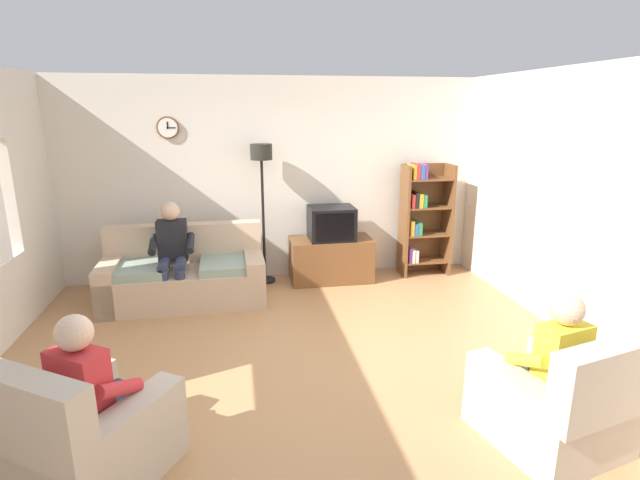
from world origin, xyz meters
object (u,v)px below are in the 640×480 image
at_px(person_in_right_armchair, 549,359).
at_px(person_on_couch, 172,249).
at_px(armchair_near_window, 89,438).
at_px(tv_stand, 331,259).
at_px(person_in_left_armchair, 94,387).
at_px(tv, 331,223).
at_px(floor_lamp, 262,175).
at_px(armchair_near_bookshelf, 554,405).
at_px(couch, 185,277).
at_px(bookshelf, 422,216).

bearing_deg(person_in_right_armchair, person_on_couch, 134.03).
height_order(armchair_near_window, person_on_couch, person_on_couch).
distance_m(tv_stand, person_in_left_armchair, 3.98).
bearing_deg(person_on_couch, tv, 14.75).
distance_m(floor_lamp, armchair_near_bookshelf, 4.25).
xyz_separation_m(tv, armchair_near_bookshelf, (0.87, -3.57, -0.52)).
bearing_deg(person_in_left_armchair, armchair_near_window, -123.09).
distance_m(couch, person_in_right_armchair, 4.13).
bearing_deg(tv, person_in_right_armchair, -76.22).
height_order(tv, person_in_left_armchair, person_in_left_armchair).
bearing_deg(tv, floor_lamp, 172.15).
xyz_separation_m(tv, bookshelf, (1.30, 0.10, 0.02)).
xyz_separation_m(tv, floor_lamp, (-0.90, 0.12, 0.64)).
distance_m(bookshelf, person_in_right_armchair, 3.61).
relative_size(armchair_near_bookshelf, person_in_left_armchair, 0.93).
relative_size(tv, person_on_couch, 0.48).
bearing_deg(tv_stand, tv, -90.00).
bearing_deg(armchair_near_window, person_on_couch, 85.65).
bearing_deg(tv_stand, person_on_couch, -164.60).
distance_m(tv, bookshelf, 1.31).
bearing_deg(armchair_near_bookshelf, tv_stand, 103.69).
bearing_deg(person_in_left_armchair, person_in_right_armchair, -3.31).
distance_m(tv, person_in_left_armchair, 3.96).
distance_m(floor_lamp, armchair_near_window, 3.92).
xyz_separation_m(bookshelf, armchair_near_bookshelf, (-0.43, -3.66, -0.54)).
xyz_separation_m(floor_lamp, person_in_left_armchair, (-1.27, -3.43, -0.85)).
bearing_deg(floor_lamp, person_in_left_armchair, -110.38).
bearing_deg(bookshelf, couch, -170.89).
relative_size(couch, person_in_right_armchair, 1.71).
relative_size(floor_lamp, armchair_near_window, 1.58).
height_order(tv, armchair_near_window, tv).
distance_m(armchair_near_bookshelf, person_in_left_armchair, 3.07).
bearing_deg(person_in_right_armchair, tv_stand, 103.69).
bearing_deg(bookshelf, armchair_near_window, -135.38).
bearing_deg(person_in_right_armchair, armchair_near_window, 178.14).
bearing_deg(floor_lamp, tv, -7.85).
relative_size(armchair_near_window, person_in_left_armchair, 1.05).
xyz_separation_m(armchair_near_bookshelf, person_on_couch, (-2.87, 3.04, 0.41)).
distance_m(couch, armchair_near_window, 2.98).
bearing_deg(person_in_left_armchair, person_on_couch, 86.53).
bearing_deg(person_on_couch, armchair_near_bookshelf, -46.59).
bearing_deg(armchair_near_bookshelf, bookshelf, 83.30).
xyz_separation_m(couch, armchair_near_bookshelf, (2.77, -3.15, -0.02)).
xyz_separation_m(couch, bookshelf, (3.20, 0.51, 0.52)).
relative_size(couch, tv_stand, 1.74).
bearing_deg(person_on_couch, person_in_left_armchair, -93.47).
bearing_deg(tv_stand, couch, -166.92).
height_order(bookshelf, armchair_near_bookshelf, bookshelf).
distance_m(tv_stand, bookshelf, 1.41).
bearing_deg(tv_stand, armchair_near_bookshelf, -76.31).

